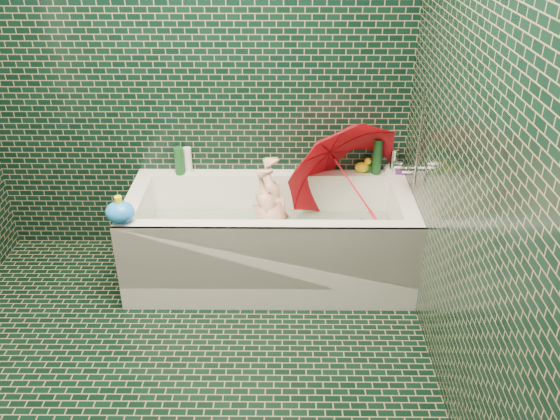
{
  "coord_description": "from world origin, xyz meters",
  "views": [
    {
      "loc": [
        0.53,
        -2.07,
        2.17
      ],
      "look_at": [
        0.51,
        0.82,
        0.57
      ],
      "focal_mm": 38.0,
      "sensor_mm": 36.0,
      "label": 1
    }
  ],
  "objects_px": {
    "bathtub": "(270,246)",
    "rubber_duck": "(363,166)",
    "child": "(277,233)",
    "umbrella": "(352,184)",
    "bath_toy": "(120,212)"
  },
  "relations": [
    {
      "from": "bathtub",
      "to": "rubber_duck",
      "type": "height_order",
      "value": "rubber_duck"
    },
    {
      "from": "child",
      "to": "rubber_duck",
      "type": "distance_m",
      "value": 0.71
    },
    {
      "from": "child",
      "to": "rubber_duck",
      "type": "bearing_deg",
      "value": 138.15
    },
    {
      "from": "bathtub",
      "to": "child",
      "type": "relative_size",
      "value": 1.89
    },
    {
      "from": "bathtub",
      "to": "child",
      "type": "bearing_deg",
      "value": -0.3
    },
    {
      "from": "umbrella",
      "to": "rubber_duck",
      "type": "height_order",
      "value": "umbrella"
    },
    {
      "from": "bathtub",
      "to": "rubber_duck",
      "type": "bearing_deg",
      "value": 30.87
    },
    {
      "from": "bathtub",
      "to": "bath_toy",
      "type": "bearing_deg",
      "value": -159.4
    },
    {
      "from": "child",
      "to": "bath_toy",
      "type": "xyz_separation_m",
      "value": [
        -0.84,
        -0.3,
        0.31
      ]
    },
    {
      "from": "bathtub",
      "to": "umbrella",
      "type": "xyz_separation_m",
      "value": [
        0.49,
        0.11,
        0.37
      ]
    },
    {
      "from": "rubber_duck",
      "to": "bath_toy",
      "type": "xyz_separation_m",
      "value": [
        -1.39,
        -0.65,
        0.03
      ]
    },
    {
      "from": "child",
      "to": "umbrella",
      "type": "distance_m",
      "value": 0.54
    },
    {
      "from": "umbrella",
      "to": "rubber_duck",
      "type": "xyz_separation_m",
      "value": [
        0.09,
        0.24,
        0.01
      ]
    },
    {
      "from": "umbrella",
      "to": "bath_toy",
      "type": "bearing_deg",
      "value": 178.1
    },
    {
      "from": "child",
      "to": "bath_toy",
      "type": "bearing_deg",
      "value": -54.96
    }
  ]
}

